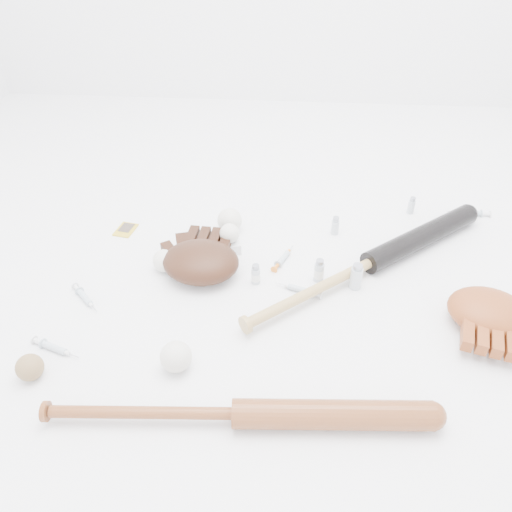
# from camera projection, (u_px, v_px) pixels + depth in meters

# --- Properties ---
(bat_dark) EXTENTS (0.80, 0.67, 0.07)m
(bat_dark) POSITION_uv_depth(u_px,v_px,m) (371.00, 262.00, 1.50)
(bat_dark) COLOR black
(bat_dark) RESTS_ON ground
(bat_wood) EXTENTS (0.90, 0.12, 0.07)m
(bat_wood) POSITION_uv_depth(u_px,v_px,m) (237.00, 414.00, 1.09)
(bat_wood) COLOR brown
(bat_wood) RESTS_ON ground
(glove_dark) EXTENTS (0.29, 0.29, 0.10)m
(glove_dark) POSITION_uv_depth(u_px,v_px,m) (201.00, 261.00, 1.49)
(glove_dark) COLOR #33190E
(glove_dark) RESTS_ON ground
(glove_tan) EXTENTS (0.31, 0.31, 0.09)m
(glove_tan) POSITION_uv_depth(u_px,v_px,m) (489.00, 312.00, 1.32)
(glove_tan) COLOR brown
(glove_tan) RESTS_ON ground
(trading_card) EXTENTS (0.07, 0.09, 0.00)m
(trading_card) POSITION_uv_depth(u_px,v_px,m) (126.00, 230.00, 1.70)
(trading_card) COLOR gold
(trading_card) RESTS_ON ground
(pedestal) EXTENTS (0.08, 0.08, 0.04)m
(pedestal) POSITION_uv_depth(u_px,v_px,m) (230.00, 246.00, 1.60)
(pedestal) COLOR white
(pedestal) RESTS_ON ground
(baseball_on_pedestal) EXTENTS (0.06, 0.06, 0.06)m
(baseball_on_pedestal) POSITION_uv_depth(u_px,v_px,m) (230.00, 233.00, 1.57)
(baseball_on_pedestal) COLOR silver
(baseball_on_pedestal) RESTS_ON pedestal
(baseball_left) EXTENTS (0.07, 0.07, 0.07)m
(baseball_left) POSITION_uv_depth(u_px,v_px,m) (164.00, 261.00, 1.51)
(baseball_left) COLOR silver
(baseball_left) RESTS_ON ground
(baseball_upper) EXTENTS (0.08, 0.08, 0.08)m
(baseball_upper) POSITION_uv_depth(u_px,v_px,m) (230.00, 220.00, 1.67)
(baseball_upper) COLOR silver
(baseball_upper) RESTS_ON ground
(baseball_mid) EXTENTS (0.08, 0.08, 0.08)m
(baseball_mid) POSITION_uv_depth(u_px,v_px,m) (176.00, 357.00, 1.21)
(baseball_mid) COLOR silver
(baseball_mid) RESTS_ON ground
(baseball_aged) EXTENTS (0.07, 0.07, 0.07)m
(baseball_aged) POSITION_uv_depth(u_px,v_px,m) (30.00, 367.00, 1.19)
(baseball_aged) COLOR olive
(baseball_aged) RESTS_ON ground
(syringe_0) EXTENTS (0.16, 0.08, 0.02)m
(syringe_0) POSITION_uv_depth(u_px,v_px,m) (54.00, 348.00, 1.27)
(syringe_0) COLOR #ADBCC6
(syringe_0) RESTS_ON ground
(syringe_1) EXTENTS (0.16, 0.08, 0.02)m
(syringe_1) POSITION_uv_depth(u_px,v_px,m) (300.00, 289.00, 1.45)
(syringe_1) COLOR #ADBCC6
(syringe_1) RESTS_ON ground
(syringe_2) EXTENTS (0.09, 0.15, 0.02)m
(syringe_2) POSITION_uv_depth(u_px,v_px,m) (283.00, 258.00, 1.56)
(syringe_2) COLOR #ADBCC6
(syringe_2) RESTS_ON ground
(syringe_4) EXTENTS (0.17, 0.04, 0.02)m
(syringe_4) POSITION_uv_depth(u_px,v_px,m) (470.00, 213.00, 1.77)
(syringe_4) COLOR #ADBCC6
(syringe_4) RESTS_ON ground
(syringe_5) EXTENTS (0.13, 0.13, 0.02)m
(syringe_5) POSITION_uv_depth(u_px,v_px,m) (85.00, 297.00, 1.42)
(syringe_5) COLOR #ADBCC6
(syringe_5) RESTS_ON ground
(vial_0) EXTENTS (0.02, 0.02, 0.06)m
(vial_0) POSITION_uv_depth(u_px,v_px,m) (411.00, 205.00, 1.77)
(vial_0) COLOR silver
(vial_0) RESTS_ON ground
(vial_1) EXTENTS (0.03, 0.03, 0.06)m
(vial_1) POSITION_uv_depth(u_px,v_px,m) (335.00, 225.00, 1.66)
(vial_1) COLOR silver
(vial_1) RESTS_ON ground
(vial_2) EXTENTS (0.03, 0.03, 0.07)m
(vial_2) POSITION_uv_depth(u_px,v_px,m) (319.00, 270.00, 1.47)
(vial_2) COLOR silver
(vial_2) RESTS_ON ground
(vial_3) EXTENTS (0.04, 0.04, 0.08)m
(vial_3) POSITION_uv_depth(u_px,v_px,m) (356.00, 276.00, 1.44)
(vial_3) COLOR silver
(vial_3) RESTS_ON ground
(vial_4) EXTENTS (0.03, 0.03, 0.07)m
(vial_4) POSITION_uv_depth(u_px,v_px,m) (256.00, 274.00, 1.46)
(vial_4) COLOR silver
(vial_4) RESTS_ON ground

